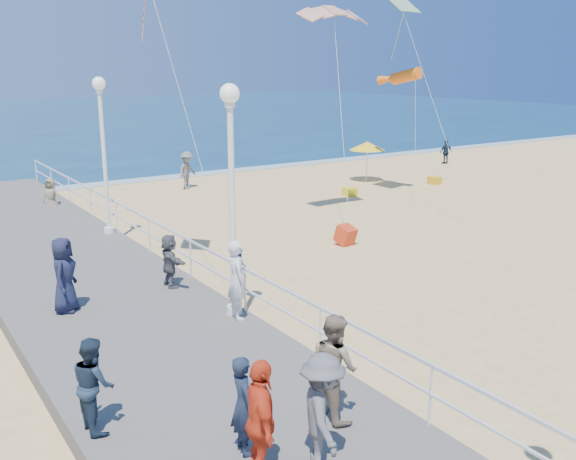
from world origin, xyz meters
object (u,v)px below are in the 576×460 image
spectator_5 (170,261)px  beach_chair_right (434,180)px  woman_holding_toddler (237,280)px  spectator_1 (334,366)px  spectator_7 (93,384)px  lamp_post_far (103,139)px  beach_walker_b (446,152)px  toddler_held (240,264)px  spectator_0 (243,405)px  spectator_3 (261,423)px  lamp_post_mid (231,177)px  spectator_2 (322,413)px  beach_chair_left (350,192)px  beach_walker_c (51,196)px  beach_walker_a (187,170)px  beach_umbrella (367,146)px  spectator_4 (64,275)px  box_kite (345,237)px

spectator_5 → beach_chair_right: spectator_5 is taller
woman_holding_toddler → spectator_1: woman_holding_toddler is taller
spectator_1 → spectator_7: (-3.41, 1.84, -0.12)m
lamp_post_far → beach_walker_b: lamp_post_far is taller
spectator_1 → beach_walker_b: (24.72, 20.53, -0.56)m
toddler_held → spectator_0: bearing=167.8°
spectator_5 → beach_walker_b: 27.61m
spectator_3 → beach_walker_b: bearing=-33.1°
lamp_post_mid → spectator_2: 6.69m
toddler_held → spectator_7: (-4.35, -2.97, -0.44)m
spectator_3 → spectator_0: bearing=6.5°
beach_chair_left → spectator_3: bearing=-132.1°
beach_walker_c → beach_chair_right: beach_walker_c is taller
spectator_7 → toddler_held: bearing=-57.4°
spectator_5 → beach_chair_left: bearing=-53.3°
beach_walker_a → beach_walker_b: 17.24m
beach_chair_left → toddler_held: bearing=-137.9°
beach_umbrella → beach_walker_a: bearing=158.6°
lamp_post_mid → beach_chair_left: 16.91m
spectator_0 → beach_walker_c: bearing=3.3°
lamp_post_mid → toddler_held: 2.04m
lamp_post_mid → beach_chair_right: 21.31m
beach_walker_b → toddler_held: bearing=42.6°
spectator_1 → spectator_3: (-1.91, -0.83, 0.02)m
spectator_1 → beach_chair_left: (13.22, 15.91, -1.11)m
spectator_4 → spectator_5: bearing=-51.6°
spectator_4 → spectator_5: size_ratio=1.27×
toddler_held → beach_walker_c: bearing=19.0°
spectator_0 → beach_umbrella: bearing=-35.2°
box_kite → beach_umbrella: bearing=37.3°
toddler_held → spectator_4: 4.18m
spectator_0 → spectator_7: size_ratio=1.00×
beach_walker_a → spectator_0: bearing=-143.5°
spectator_2 → beach_walker_a: 24.50m
lamp_post_mid → beach_chair_left: (12.38, 10.99, -3.46)m
spectator_5 → beach_umbrella: 19.39m
beach_walker_b → spectator_7: bearing=42.7°
beach_chair_left → beach_walker_a: bearing=133.5°
spectator_0 → box_kite: spectator_0 is taller
woman_holding_toddler → beach_umbrella: bearing=-31.8°
spectator_3 → beach_walker_c: (2.26, 20.66, -0.57)m
lamp_post_mid → beach_umbrella: (15.55, 13.51, -1.75)m
lamp_post_far → beach_chair_left: (12.38, 1.99, -3.46)m
lamp_post_mid → beach_umbrella: size_ratio=2.49×
beach_walker_a → spectator_2: bearing=-141.0°
box_kite → beach_chair_left: box_kite is taller
beach_walker_c → beach_chair_left: bearing=33.4°
lamp_post_mid → woman_holding_toddler: (-0.05, -0.26, -2.33)m
spectator_0 → beach_chair_right: 25.98m
toddler_held → spectator_1: (-0.94, -4.81, -0.32)m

